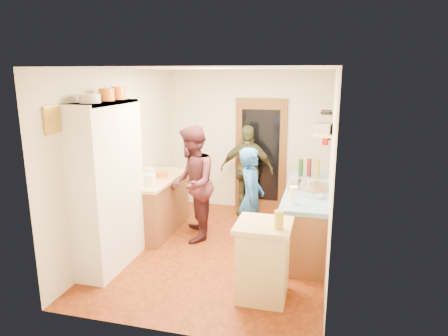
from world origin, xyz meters
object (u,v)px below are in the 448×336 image
at_px(right_counter_base, 306,218).
at_px(hutch_body, 109,186).
at_px(person_hob, 253,200).
at_px(island_base, 263,263).
at_px(person_left, 194,183).
at_px(person_back, 247,170).

bearing_deg(right_counter_base, hutch_body, -152.53).
bearing_deg(person_hob, island_base, -171.14).
bearing_deg(island_base, person_left, 131.86).
bearing_deg(right_counter_base, person_left, -174.92).
xyz_separation_m(right_counter_base, person_hob, (-0.75, -0.36, 0.34)).
bearing_deg(island_base, right_counter_base, 75.90).
height_order(island_base, person_hob, person_hob).
bearing_deg(person_left, person_back, 140.06).
distance_m(person_hob, person_left, 0.99).
bearing_deg(person_hob, right_counter_base, -71.24).
relative_size(hutch_body, person_hob, 1.44).
bearing_deg(person_left, right_counter_base, 79.10).
bearing_deg(hutch_body, person_back, 60.80).
height_order(hutch_body, island_base, hutch_body).
bearing_deg(person_back, island_base, -80.85).
distance_m(hutch_body, person_hob, 2.01).
distance_m(right_counter_base, person_left, 1.78).
bearing_deg(person_back, right_counter_base, -50.91).
relative_size(hutch_body, person_left, 1.23).
distance_m(right_counter_base, person_back, 1.66).
distance_m(hutch_body, right_counter_base, 2.90).
relative_size(island_base, person_back, 0.52).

